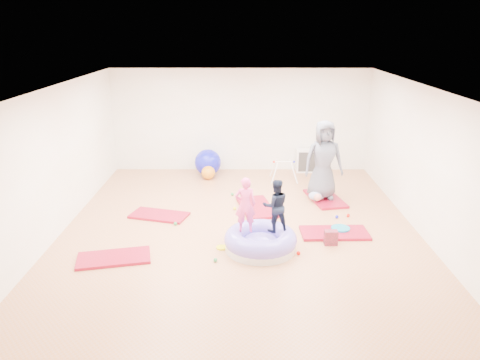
{
  "coord_description": "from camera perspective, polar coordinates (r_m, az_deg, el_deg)",
  "views": [
    {
      "loc": [
        0.04,
        -8.66,
        3.85
      ],
      "look_at": [
        0.0,
        0.3,
        0.9
      ],
      "focal_mm": 35.0,
      "sensor_mm": 36.0,
      "label": 1
    }
  ],
  "objects": [
    {
      "name": "child_navy",
      "position": [
        8.32,
        4.37,
        -2.83
      ],
      "size": [
        0.53,
        0.44,
        0.98
      ],
      "primitive_type": "imported",
      "rotation": [
        0.0,
        0.0,
        3.3
      ],
      "color": "black",
      "rests_on": "inflatable_cushion"
    },
    {
      "name": "gym_mat_rear_right",
      "position": [
        11.1,
        10.32,
        -2.23
      ],
      "size": [
        0.9,
        1.41,
        0.05
      ],
      "primitive_type": "cube",
      "rotation": [
        0.0,
        0.0,
        1.77
      ],
      "color": "maroon",
      "rests_on": "ground"
    },
    {
      "name": "infant",
      "position": [
        10.82,
        9.34,
        -1.94
      ],
      "size": [
        0.36,
        0.37,
        0.21
      ],
      "color": "#92A5D2",
      "rests_on": "gym_mat_rear_right"
    },
    {
      "name": "gym_mat_center_back",
      "position": [
        10.41,
        2.0,
        -3.32
      ],
      "size": [
        0.92,
        1.43,
        0.06
      ],
      "primitive_type": "cube",
      "rotation": [
        0.0,
        0.0,
        1.78
      ],
      "color": "maroon",
      "rests_on": "ground"
    },
    {
      "name": "gym_mat_front_left",
      "position": [
        8.51,
        -15.13,
        -9.16
      ],
      "size": [
        1.35,
        0.88,
        0.05
      ],
      "primitive_type": "cube",
      "rotation": [
        0.0,
        0.0,
        0.22
      ],
      "color": "maroon",
      "rests_on": "ground"
    },
    {
      "name": "gym_mat_right",
      "position": [
        9.33,
        11.44,
        -6.34
      ],
      "size": [
        1.32,
        0.69,
        0.05
      ],
      "primitive_type": "cube",
      "rotation": [
        0.0,
        0.0,
        0.03
      ],
      "color": "maroon",
      "rests_on": "ground"
    },
    {
      "name": "exercise_ball_blue",
      "position": [
        12.65,
        -3.94,
        2.16
      ],
      "size": [
        0.71,
        0.71,
        0.71
      ],
      "primitive_type": "sphere",
      "color": "#1718C3",
      "rests_on": "ground"
    },
    {
      "name": "yellow_toy",
      "position": [
        8.62,
        -2.26,
        -8.23
      ],
      "size": [
        0.2,
        0.2,
        0.03
      ],
      "primitive_type": "cylinder",
      "color": "#F1ED0A",
      "rests_on": "ground"
    },
    {
      "name": "gym_mat_mid_left",
      "position": [
        10.13,
        -9.82,
        -4.25
      ],
      "size": [
        1.31,
        0.9,
        0.05
      ],
      "primitive_type": "cube",
      "rotation": [
        0.0,
        0.0,
        -0.27
      ],
      "color": "maroon",
      "rests_on": "ground"
    },
    {
      "name": "inflatable_cushion",
      "position": [
        8.52,
        2.51,
        -7.47
      ],
      "size": [
        1.32,
        1.32,
        0.41
      ],
      "rotation": [
        0.0,
        0.0,
        -0.22
      ],
      "color": "silver",
      "rests_on": "ground"
    },
    {
      "name": "child_pink",
      "position": [
        8.27,
        0.64,
        -2.72
      ],
      "size": [
        0.39,
        0.27,
        1.03
      ],
      "primitive_type": "imported",
      "rotation": [
        0.0,
        0.0,
        3.2
      ],
      "color": "#FF4B9B",
      "rests_on": "inflatable_cushion"
    },
    {
      "name": "backpack",
      "position": [
        8.85,
        11.01,
        -6.92
      ],
      "size": [
        0.25,
        0.16,
        0.28
      ],
      "primitive_type": "cube",
      "rotation": [
        0.0,
        0.0,
        0.04
      ],
      "color": "#B01939",
      "rests_on": "ground"
    },
    {
      "name": "balance_disc",
      "position": [
        9.47,
        12.14,
        -5.92
      ],
      "size": [
        0.37,
        0.37,
        0.08
      ],
      "primitive_type": "cylinder",
      "color": "teal",
      "rests_on": "ground"
    },
    {
      "name": "exercise_ball_orange",
      "position": [
        12.35,
        -3.89,
        0.9
      ],
      "size": [
        0.36,
        0.36,
        0.36
      ],
      "primitive_type": "sphere",
      "color": "orange",
      "rests_on": "ground"
    },
    {
      "name": "cube_shelf",
      "position": [
        13.07,
        8.25,
        2.35
      ],
      "size": [
        0.63,
        0.31,
        0.63
      ],
      "color": "white",
      "rests_on": "ground"
    },
    {
      "name": "infant_play_gym",
      "position": [
        12.18,
        5.36,
        1.49
      ],
      "size": [
        0.7,
        0.66,
        0.54
      ],
      "rotation": [
        0.0,
        0.0,
        0.09
      ],
      "color": "white",
      "rests_on": "ground"
    },
    {
      "name": "ball_pit_balls",
      "position": [
        9.57,
        3.43,
        -5.3
      ],
      "size": [
        3.68,
        3.38,
        0.07
      ],
      "color": "#E20900",
      "rests_on": "ground"
    },
    {
      "name": "adult_caregiver",
      "position": [
        10.79,
        10.16,
        2.42
      ],
      "size": [
        0.94,
        0.67,
        1.82
      ],
      "primitive_type": "imported",
      "rotation": [
        0.0,
        0.0,
        0.11
      ],
      "color": "#535867",
      "rests_on": "gym_mat_rear_right"
    },
    {
      "name": "room",
      "position": [
        9.0,
        -0.01,
        2.43
      ],
      "size": [
        7.01,
        8.01,
        2.81
      ],
      "color": "tan",
      "rests_on": "ground"
    }
  ]
}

